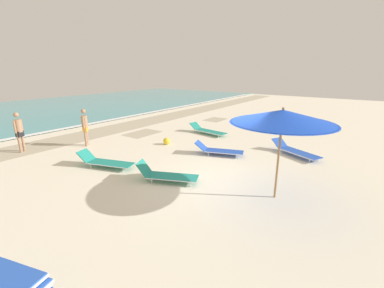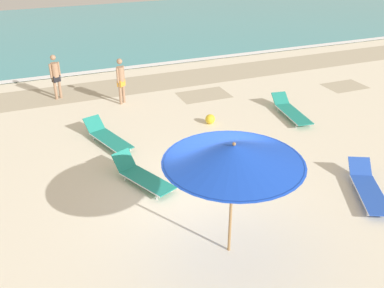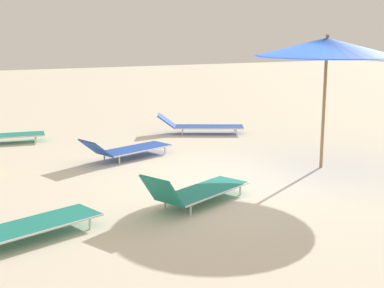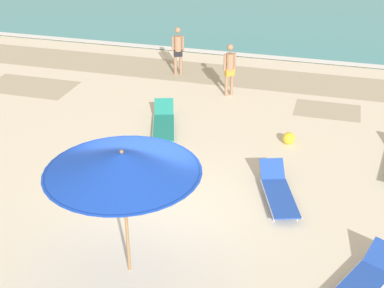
{
  "view_description": "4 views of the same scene",
  "coord_description": "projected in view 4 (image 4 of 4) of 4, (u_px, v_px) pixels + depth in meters",
  "views": [
    {
      "loc": [
        -6.77,
        -3.51,
        3.53
      ],
      "look_at": [
        0.04,
        1.32,
        1.09
      ],
      "focal_mm": 24.0,
      "sensor_mm": 36.0,
      "label": 1
    },
    {
      "loc": [
        -3.38,
        -7.85,
        6.21
      ],
      "look_at": [
        0.39,
        1.4,
        1.03
      ],
      "focal_mm": 40.0,
      "sensor_mm": 36.0,
      "label": 2
    },
    {
      "loc": [
        -8.04,
        5.19,
        2.66
      ],
      "look_at": [
        0.02,
        1.23,
        0.74
      ],
      "focal_mm": 50.0,
      "sensor_mm": 36.0,
      "label": 3
    },
    {
      "loc": [
        3.33,
        -8.91,
        6.84
      ],
      "look_at": [
        0.33,
        1.63,
        1.12
      ],
      "focal_mm": 50.0,
      "sensor_mm": 36.0,
      "label": 4
    }
  ],
  "objects": [
    {
      "name": "ground_plane",
      "position": [
        157.0,
        224.0,
        11.62
      ],
      "size": [
        60.0,
        60.0,
        0.16
      ],
      "color": "beige"
    },
    {
      "name": "ocean_water",
      "position": [
        282.0,
        6.0,
        29.27
      ],
      "size": [
        60.0,
        18.57,
        0.07
      ],
      "color": "teal",
      "rests_on": "ground_plane"
    },
    {
      "name": "beach_umbrella",
      "position": [
        122.0,
        163.0,
        9.12
      ],
      "size": [
        2.75,
        2.75,
        2.58
      ],
      "color": "#9E7547",
      "rests_on": "ground_plane"
    },
    {
      "name": "sun_lounger_under_umbrella",
      "position": [
        164.0,
        123.0,
        15.49
      ],
      "size": [
        1.23,
        2.23,
        0.56
      ],
      "rotation": [
        0.0,
        0.0,
        0.31
      ],
      "color": "#1E8475",
      "rests_on": "ground_plane"
    },
    {
      "name": "sun_lounger_beside_umbrella",
      "position": [
        361.0,
        284.0,
        9.52
      ],
      "size": [
        1.54,
        2.27,
        0.51
      ],
      "rotation": [
        0.0,
        0.0,
        -0.46
      ],
      "color": "blue",
      "rests_on": "ground_plane"
    },
    {
      "name": "sun_lounger_near_water_left",
      "position": [
        278.0,
        191.0,
        12.24
      ],
      "size": [
        1.24,
        2.13,
        0.53
      ],
      "rotation": [
        0.0,
        0.0,
        0.33
      ],
      "color": "blue",
      "rests_on": "ground_plane"
    },
    {
      "name": "sun_lounger_near_water_right",
      "position": [
        142.0,
        169.0,
        13.1
      ],
      "size": [
        1.35,
        2.04,
        0.63
      ],
      "rotation": [
        0.0,
        0.0,
        0.42
      ],
      "color": "#1E8475",
      "rests_on": "ground_plane"
    },
    {
      "name": "beachgoer_wading_adult",
      "position": [
        230.0,
        67.0,
        17.47
      ],
      "size": [
        0.36,
        0.33,
        1.76
      ],
      "rotation": [
        0.0,
        0.0,
        3.86
      ],
      "color": "#A37A5B",
      "rests_on": "ground_plane"
    },
    {
      "name": "beachgoer_shoreline_child",
      "position": [
        178.0,
        48.0,
        19.25
      ],
      "size": [
        0.41,
        0.3,
        1.76
      ],
      "rotation": [
        0.0,
        0.0,
        0.47
      ],
      "color": "#A37A5B",
      "rests_on": "ground_plane"
    },
    {
      "name": "beach_ball",
      "position": [
        289.0,
        138.0,
        14.72
      ],
      "size": [
        0.34,
        0.34,
        0.34
      ],
      "color": "yellow",
      "rests_on": "ground_plane"
    }
  ]
}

